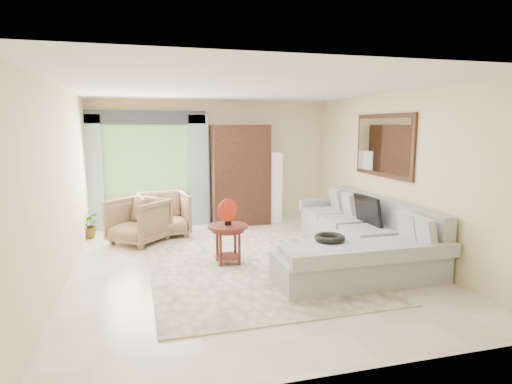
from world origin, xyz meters
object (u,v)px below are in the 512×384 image
object	(u,v)px
potted_plant	(89,225)
floor_lamp	(275,187)
coffee_table	(228,244)
armchair_left	(138,221)
sectional_sofa	(359,241)
tv_screen	(368,210)
armoire	(240,175)
armchair_right	(164,215)

from	to	relation	value
potted_plant	floor_lamp	size ratio (longest dim) A/B	0.33
floor_lamp	coffee_table	bearing A→B (deg)	-120.96
armchair_left	floor_lamp	xyz separation A→B (m)	(2.91, 1.09, 0.35)
armchair_left	sectional_sofa	bearing A→B (deg)	14.11
coffee_table	floor_lamp	size ratio (longest dim) A/B	0.40
tv_screen	floor_lamp	world-z (taller)	floor_lamp
coffee_table	armoire	size ratio (longest dim) A/B	0.29
floor_lamp	tv_screen	bearing A→B (deg)	-75.59
tv_screen	coffee_table	distance (m)	2.34
coffee_table	armoire	bearing A→B (deg)	72.91
potted_plant	tv_screen	bearing A→B (deg)	-26.44
coffee_table	potted_plant	bearing A→B (deg)	135.09
armchair_left	floor_lamp	size ratio (longest dim) A/B	0.59
tv_screen	armchair_left	xyz separation A→B (m)	(-3.61, 1.63, -0.32)
armoire	armchair_right	bearing A→B (deg)	-158.61
armchair_right	floor_lamp	size ratio (longest dim) A/B	0.61
coffee_table	armchair_left	xyz separation A→B (m)	(-1.30, 1.58, 0.08)
coffee_table	sectional_sofa	bearing A→B (deg)	-7.97
tv_screen	sectional_sofa	bearing A→B (deg)	-138.77
coffee_table	floor_lamp	distance (m)	3.15
armchair_left	armchair_right	bearing A→B (deg)	83.05
armoire	floor_lamp	world-z (taller)	armoire
tv_screen	armoire	size ratio (longest dim) A/B	0.35
armchair_left	potted_plant	xyz separation A→B (m)	(-0.89, 0.60, -0.15)
tv_screen	potted_plant	xyz separation A→B (m)	(-4.49, 2.23, -0.47)
tv_screen	floor_lamp	bearing A→B (deg)	104.41
tv_screen	armchair_left	world-z (taller)	tv_screen
potted_plant	floor_lamp	bearing A→B (deg)	7.34
sectional_sofa	armoire	size ratio (longest dim) A/B	1.65
armoire	floor_lamp	distance (m)	0.86
tv_screen	armchair_right	world-z (taller)	tv_screen
potted_plant	sectional_sofa	bearing A→B (deg)	-30.29
armchair_left	floor_lamp	distance (m)	3.12
armchair_left	armoire	distance (m)	2.43
sectional_sofa	armoire	bearing A→B (deg)	113.06
armoire	tv_screen	bearing A→B (deg)	-60.61
armchair_right	armoire	size ratio (longest dim) A/B	0.43
floor_lamp	armchair_left	bearing A→B (deg)	-159.47
coffee_table	armchair_left	distance (m)	2.05
armoire	floor_lamp	bearing A→B (deg)	4.29
tv_screen	armchair_left	distance (m)	3.97
sectional_sofa	armchair_right	xyz separation A→B (m)	(-2.88, 2.25, 0.13)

